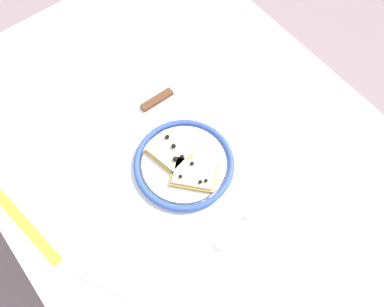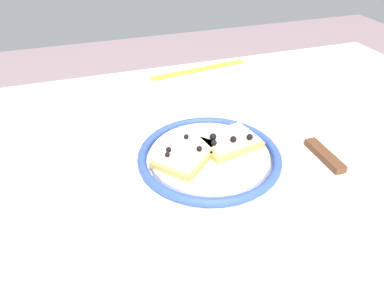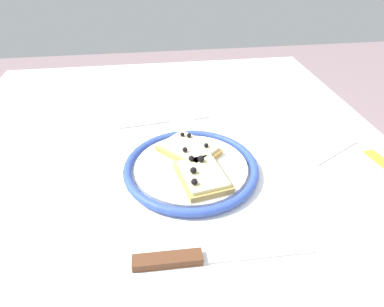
# 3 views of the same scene
# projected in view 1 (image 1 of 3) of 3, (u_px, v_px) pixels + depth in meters

# --- Properties ---
(ground_plane) EXTENTS (6.00, 6.00, 0.00)m
(ground_plane) POSITION_uv_depth(u_px,v_px,m) (187.00, 230.00, 1.65)
(ground_plane) COLOR gray
(dining_table) EXTENTS (1.19, 0.89, 0.74)m
(dining_table) POSITION_uv_depth(u_px,v_px,m) (185.00, 159.00, 1.06)
(dining_table) COLOR white
(dining_table) RESTS_ON ground_plane
(plate) EXTENTS (0.24, 0.24, 0.02)m
(plate) POSITION_uv_depth(u_px,v_px,m) (184.00, 164.00, 0.96)
(plate) COLOR white
(plate) RESTS_ON dining_table
(pizza_slice_near) EXTENTS (0.12, 0.12, 0.03)m
(pizza_slice_near) POSITION_uv_depth(u_px,v_px,m) (194.00, 174.00, 0.93)
(pizza_slice_near) COLOR tan
(pizza_slice_near) RESTS_ON plate
(pizza_slice_far) EXTENTS (0.11, 0.09, 0.03)m
(pizza_slice_far) POSITION_uv_depth(u_px,v_px,m) (170.00, 153.00, 0.96)
(pizza_slice_far) COLOR tan
(pizza_slice_far) RESTS_ON plate
(knife) EXTENTS (0.02, 0.24, 0.01)m
(knife) POSITION_uv_depth(u_px,v_px,m) (146.00, 107.00, 1.03)
(knife) COLOR silver
(knife) RESTS_ON dining_table
(fork) EXTENTS (0.04, 0.20, 0.00)m
(fork) POSITION_uv_depth(u_px,v_px,m) (246.00, 216.00, 0.91)
(fork) COLOR silver
(fork) RESTS_ON dining_table
(measuring_tape) EXTENTS (0.26, 0.06, 0.00)m
(measuring_tape) POSITION_uv_depth(u_px,v_px,m) (22.00, 221.00, 0.91)
(measuring_tape) COLOR yellow
(measuring_tape) RESTS_ON dining_table
(napkin) EXTENTS (0.19, 0.19, 0.00)m
(napkin) POSITION_uv_depth(u_px,v_px,m) (115.00, 257.00, 0.87)
(napkin) COLOR white
(napkin) RESTS_ON dining_table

